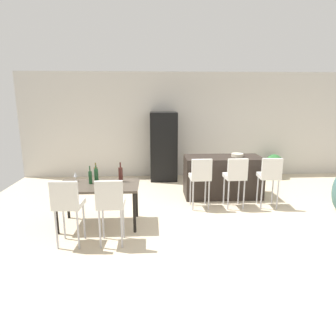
% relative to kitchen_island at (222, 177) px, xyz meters
% --- Properties ---
extents(ground_plane, '(10.00, 10.00, 0.00)m').
position_rel_kitchen_island_xyz_m(ground_plane, '(-0.24, -0.89, -0.46)').
color(ground_plane, beige).
extents(back_wall, '(10.00, 0.12, 2.90)m').
position_rel_kitchen_island_xyz_m(back_wall, '(-0.24, 1.98, 0.99)').
color(back_wall, beige).
rests_on(back_wall, ground_plane).
extents(kitchen_island, '(1.72, 0.77, 0.92)m').
position_rel_kitchen_island_xyz_m(kitchen_island, '(0.00, 0.00, 0.00)').
color(kitchen_island, black).
rests_on(kitchen_island, ground_plane).
extents(bar_chair_left, '(0.42, 0.42, 1.05)m').
position_rel_kitchen_island_xyz_m(bar_chair_left, '(-0.63, -0.77, 0.24)').
color(bar_chair_left, silver).
rests_on(bar_chair_left, ground_plane).
extents(bar_chair_middle, '(0.42, 0.42, 1.05)m').
position_rel_kitchen_island_xyz_m(bar_chair_middle, '(0.08, -0.77, 0.24)').
color(bar_chair_middle, silver).
rests_on(bar_chair_middle, ground_plane).
extents(bar_chair_right, '(0.43, 0.43, 1.05)m').
position_rel_kitchen_island_xyz_m(bar_chair_right, '(0.78, -0.77, 0.24)').
color(bar_chair_right, silver).
rests_on(bar_chair_right, ground_plane).
extents(dining_table, '(1.40, 0.79, 0.74)m').
position_rel_kitchen_island_xyz_m(dining_table, '(-2.53, -1.48, 0.21)').
color(dining_table, '#4C4238').
rests_on(dining_table, ground_plane).
extents(dining_chair_near, '(0.42, 0.42, 1.05)m').
position_rel_kitchen_island_xyz_m(dining_chair_near, '(-2.85, -2.24, 0.24)').
color(dining_chair_near, silver).
rests_on(dining_chair_near, ground_plane).
extents(dining_chair_far, '(0.41, 0.41, 1.05)m').
position_rel_kitchen_island_xyz_m(dining_chair_far, '(-2.22, -2.24, 0.24)').
color(dining_chair_far, silver).
rests_on(dining_chair_far, ground_plane).
extents(wine_bottle_end, '(0.06, 0.06, 0.32)m').
position_rel_kitchen_island_xyz_m(wine_bottle_end, '(-2.67, -1.40, 0.40)').
color(wine_bottle_end, '#194723').
rests_on(wine_bottle_end, dining_table).
extents(wine_bottle_middle, '(0.08, 0.08, 0.35)m').
position_rel_kitchen_island_xyz_m(wine_bottle_middle, '(-2.16, -1.29, 0.42)').
color(wine_bottle_middle, '#471E19').
rests_on(wine_bottle_middle, dining_table).
extents(wine_bottle_inner, '(0.07, 0.07, 0.33)m').
position_rel_kitchen_island_xyz_m(wine_bottle_inner, '(-2.61, -1.21, 0.41)').
color(wine_bottle_inner, brown).
rests_on(wine_bottle_inner, dining_table).
extents(wine_bottle_left, '(0.07, 0.07, 0.31)m').
position_rel_kitchen_island_xyz_m(wine_bottle_left, '(-2.58, -1.34, 0.41)').
color(wine_bottle_left, '#194723').
rests_on(wine_bottle_left, dining_table).
extents(wine_glass_right, '(0.07, 0.07, 0.17)m').
position_rel_kitchen_island_xyz_m(wine_glass_right, '(-2.97, -1.23, 0.40)').
color(wine_glass_right, silver).
rests_on(wine_glass_right, dining_table).
extents(refrigerator, '(0.72, 0.68, 1.84)m').
position_rel_kitchen_island_xyz_m(refrigerator, '(-1.28, 1.54, 0.46)').
color(refrigerator, black).
rests_on(refrigerator, ground_plane).
extents(fruit_bowl, '(0.26, 0.26, 0.07)m').
position_rel_kitchen_island_xyz_m(fruit_bowl, '(0.32, 0.00, 0.50)').
color(fruit_bowl, beige).
rests_on(fruit_bowl, kitchen_island).
extents(potted_plant, '(0.47, 0.47, 0.67)m').
position_rel_kitchen_island_xyz_m(potted_plant, '(1.82, 1.53, -0.06)').
color(potted_plant, beige).
rests_on(potted_plant, ground_plane).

